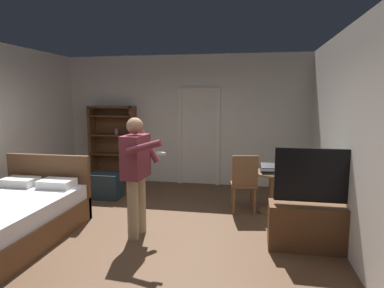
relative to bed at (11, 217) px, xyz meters
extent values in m
plane|color=brown|center=(1.71, 0.26, -0.30)|extent=(6.85, 6.85, 0.00)
cube|color=silver|center=(1.71, 3.43, 1.11)|extent=(5.59, 0.12, 2.84)
cube|color=silver|center=(4.45, 0.26, 1.11)|extent=(0.12, 6.46, 2.84)
cube|color=white|center=(1.62, 3.35, 0.72)|extent=(0.08, 0.08, 2.05)
cube|color=white|center=(2.47, 3.35, 0.72)|extent=(0.08, 0.08, 2.05)
cube|color=white|center=(2.05, 3.35, 1.79)|extent=(0.93, 0.08, 0.08)
cube|color=brown|center=(0.00, -0.08, -0.13)|extent=(1.42, 2.01, 0.35)
cube|color=white|center=(0.00, -0.08, 0.16)|extent=(1.36, 1.95, 0.22)
cube|color=brown|center=(0.00, 0.88, 0.21)|extent=(1.42, 0.08, 1.02)
cube|color=white|center=(-0.31, 0.62, 0.33)|extent=(0.50, 0.34, 0.12)
cube|color=white|center=(0.31, 0.62, 0.33)|extent=(0.50, 0.34, 0.12)
cube|color=brown|center=(-0.39, 3.17, 0.56)|extent=(0.06, 0.32, 1.73)
cube|color=brown|center=(0.60, 3.17, 0.56)|extent=(0.06, 0.32, 1.73)
cube|color=brown|center=(0.10, 3.17, 1.40)|extent=(1.05, 0.32, 0.04)
cube|color=brown|center=(0.10, 3.32, 0.56)|extent=(1.05, 0.02, 1.73)
cube|color=brown|center=(0.10, 3.17, -0.09)|extent=(0.99, 0.32, 0.03)
cylinder|color=#413E3B|center=(-0.14, 3.17, -0.02)|extent=(0.06, 0.06, 0.10)
cube|color=brown|center=(0.10, 3.17, 0.34)|extent=(0.99, 0.32, 0.03)
cylinder|color=#B967BB|center=(0.36, 3.17, 0.43)|extent=(0.08, 0.08, 0.13)
cube|color=brown|center=(0.10, 3.17, 0.78)|extent=(0.99, 0.32, 0.03)
cylinder|color=#B16DAB|center=(0.20, 3.17, 0.85)|extent=(0.07, 0.07, 0.12)
cube|color=brown|center=(0.10, 3.17, 1.21)|extent=(0.99, 0.32, 0.03)
cube|color=brown|center=(4.09, 0.43, -0.01)|extent=(1.28, 0.40, 0.58)
cube|color=black|center=(4.09, 0.41, 0.66)|extent=(1.17, 0.05, 0.68)
cube|color=teal|center=(4.09, 0.44, 0.66)|extent=(1.11, 0.01, 0.62)
cylinder|color=brown|center=(3.55, 1.74, 0.03)|extent=(0.08, 0.08, 0.67)
cylinder|color=brown|center=(3.55, 1.74, -0.29)|extent=(0.40, 0.40, 0.03)
cylinder|color=brown|center=(3.55, 1.74, 0.38)|extent=(0.67, 0.67, 0.03)
cube|color=black|center=(3.52, 1.74, 0.41)|extent=(0.33, 0.24, 0.02)
cube|color=black|center=(3.52, 1.62, 0.52)|extent=(0.33, 0.22, 0.07)
cube|color=navy|center=(3.52, 1.62, 0.52)|extent=(0.30, 0.18, 0.05)
cylinder|color=#352D30|center=(3.69, 1.66, 0.51)|extent=(0.06, 0.06, 0.23)
cylinder|color=#352D30|center=(3.69, 1.66, 0.66)|extent=(0.03, 0.03, 0.06)
cylinder|color=brown|center=(3.22, 1.90, -0.08)|extent=(0.04, 0.04, 0.45)
cylinder|color=brown|center=(2.89, 1.85, -0.08)|extent=(0.04, 0.04, 0.45)
cylinder|color=brown|center=(3.28, 1.57, -0.08)|extent=(0.04, 0.04, 0.45)
cylinder|color=brown|center=(2.94, 1.51, -0.08)|extent=(0.04, 0.04, 0.45)
cube|color=brown|center=(3.08, 1.71, 0.17)|extent=(0.48, 0.48, 0.04)
cube|color=brown|center=(3.11, 1.54, 0.44)|extent=(0.42, 0.11, 0.50)
cylinder|color=tan|center=(1.67, 0.54, 0.11)|extent=(0.15, 0.15, 0.83)
cylinder|color=tan|center=(1.65, 0.29, 0.11)|extent=(0.15, 0.15, 0.83)
cube|color=brown|center=(1.66, 0.41, 0.82)|extent=(0.30, 0.48, 0.59)
sphere|color=#936B4C|center=(1.66, 0.41, 1.24)|extent=(0.23, 0.23, 0.23)
cylinder|color=brown|center=(1.77, 0.66, 0.93)|extent=(0.33, 0.12, 0.48)
cylinder|color=brown|center=(1.87, 0.14, 1.00)|extent=(0.49, 0.13, 0.22)
cube|color=white|center=(2.11, 0.10, 0.93)|extent=(0.12, 0.05, 0.04)
cube|color=#1E2D38|center=(0.45, 1.97, -0.06)|extent=(0.62, 0.39, 0.48)
camera|label=1|loc=(3.24, -3.85, 1.64)|focal=31.26mm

